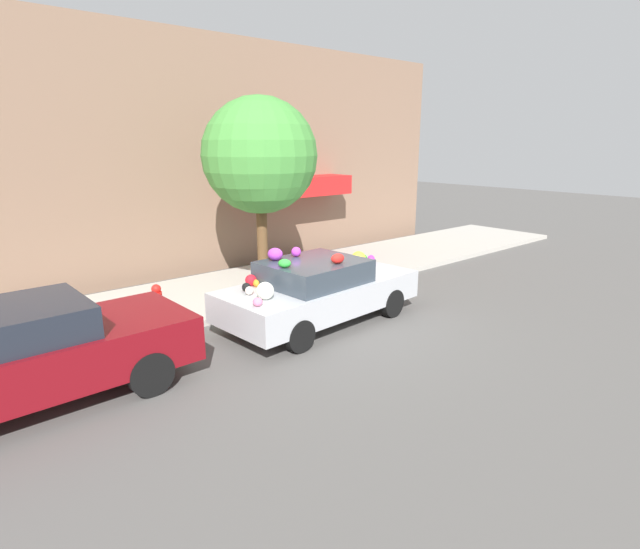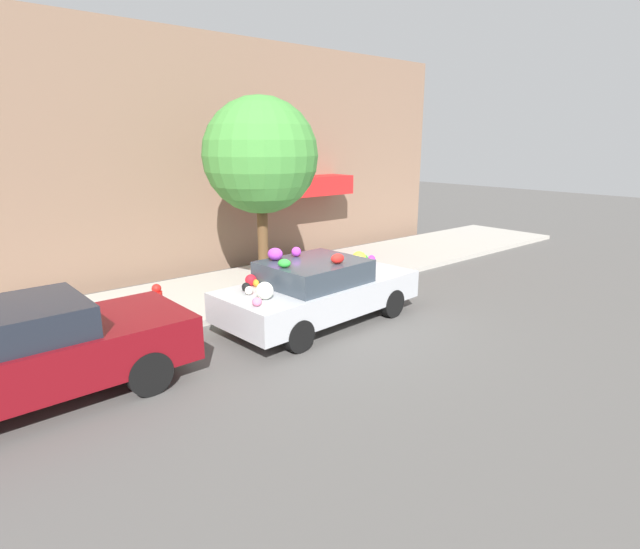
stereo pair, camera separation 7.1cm
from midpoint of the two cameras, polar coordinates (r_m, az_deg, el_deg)
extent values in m
plane|color=#565451|center=(9.97, -0.28, -5.22)|extent=(60.00, 60.00, 0.00)
cube|color=#B2ADA3|center=(12.04, -8.54, -1.50)|extent=(24.00, 3.20, 0.12)
cube|color=#846651|center=(13.54, -14.19, 12.85)|extent=(18.00, 0.30, 6.09)
cube|color=red|center=(14.60, -2.63, 9.97)|extent=(3.71, 0.90, 0.55)
cylinder|color=brown|center=(11.52, -6.35, 3.60)|extent=(0.24, 0.24, 2.13)
sphere|color=#47933D|center=(11.30, -6.64, 13.36)|extent=(2.54, 2.54, 2.54)
cylinder|color=red|center=(10.06, -17.85, -3.37)|extent=(0.20, 0.20, 0.55)
sphere|color=red|center=(9.97, -18.00, -1.54)|extent=(0.18, 0.18, 0.18)
cube|color=#B7BABF|center=(9.69, 0.21, -2.30)|extent=(4.16, 2.00, 0.55)
cube|color=#333D47|center=(9.45, -0.49, 0.32)|extent=(1.92, 1.64, 0.43)
cylinder|color=black|center=(11.16, 2.01, -1.46)|extent=(0.58, 0.22, 0.57)
cylinder|color=black|center=(10.17, 8.44, -3.26)|extent=(0.58, 0.22, 0.57)
cylinder|color=black|center=(9.60, -8.53, -4.38)|extent=(0.58, 0.22, 0.57)
cylinder|color=black|center=(8.43, -2.19, -7.00)|extent=(0.58, 0.22, 0.57)
ellipsoid|color=red|center=(9.18, 2.23, 1.83)|extent=(0.29, 0.22, 0.18)
ellipsoid|color=purple|center=(9.46, -4.93, 2.34)|extent=(0.32, 0.33, 0.23)
ellipsoid|color=orange|center=(9.30, -7.13, -0.96)|extent=(0.16, 0.23, 0.14)
ellipsoid|color=pink|center=(10.26, 5.18, 0.91)|extent=(0.36, 0.34, 0.24)
sphere|color=red|center=(9.35, -7.70, -0.63)|extent=(0.28, 0.28, 0.22)
ellipsoid|color=pink|center=(8.20, -6.98, -3.11)|extent=(0.22, 0.22, 0.14)
sphere|color=black|center=(9.02, -8.22, -1.42)|extent=(0.22, 0.22, 0.16)
ellipsoid|color=blue|center=(10.38, 4.46, 0.88)|extent=(0.24, 0.27, 0.17)
ellipsoid|color=white|center=(8.85, -7.90, -1.82)|extent=(0.26, 0.28, 0.14)
sphere|color=yellow|center=(10.81, 4.67, 1.84)|extent=(0.32, 0.32, 0.31)
sphere|color=#965A3E|center=(10.06, 4.34, 0.38)|extent=(0.19, 0.19, 0.15)
ellipsoid|color=purple|center=(10.93, 6.10, 1.68)|extent=(0.22, 0.23, 0.21)
ellipsoid|color=green|center=(11.08, 5.10, 1.84)|extent=(0.29, 0.28, 0.19)
ellipsoid|color=green|center=(8.90, -3.88, 1.28)|extent=(0.30, 0.31, 0.15)
sphere|color=white|center=(8.51, -6.11, -1.86)|extent=(0.41, 0.41, 0.30)
sphere|color=#B033B5|center=(9.74, -2.53, 2.61)|extent=(0.24, 0.24, 0.19)
cube|color=maroon|center=(7.70, -30.46, -8.42)|extent=(4.35, 1.81, 0.66)
cube|color=#1E232D|center=(7.50, -32.30, -4.82)|extent=(1.97, 1.55, 0.43)
cylinder|color=black|center=(8.82, -22.69, -6.95)|extent=(0.65, 0.19, 0.64)
cylinder|color=black|center=(7.45, -18.64, -10.62)|extent=(0.65, 0.19, 0.64)
camera|label=1|loc=(0.04, -89.79, 0.06)|focal=28.00mm
camera|label=2|loc=(0.04, 90.21, -0.06)|focal=28.00mm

